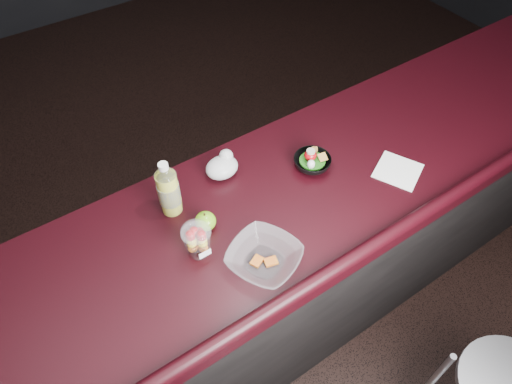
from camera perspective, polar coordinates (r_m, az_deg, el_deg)
ground at (r=2.43m, az=4.27°, el=-22.11°), size 8.00×8.00×0.00m
room_shell at (r=0.92m, az=11.08°, el=17.62°), size 8.00×8.00×8.00m
counter at (r=2.06m, az=0.02°, el=-11.00°), size 4.06×0.71×1.02m
lemonade_bottle at (r=1.59m, az=-10.85°, el=0.06°), size 0.08×0.08×0.23m
fruit_cup at (r=1.48m, az=-7.38°, el=-5.89°), size 0.10×0.10×0.14m
green_apple at (r=1.57m, az=-6.34°, el=-3.64°), size 0.07×0.07×0.08m
plastic_bag at (r=1.72m, az=-4.21°, el=3.26°), size 0.13×0.10×0.09m
snack_bowl at (r=1.77m, az=7.01°, el=3.77°), size 0.18×0.18×0.08m
takeout_bowl at (r=1.48m, az=1.03°, el=-8.21°), size 0.30×0.30×0.06m
paper_napkin at (r=1.84m, az=17.32°, el=2.56°), size 0.21×0.21×0.00m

